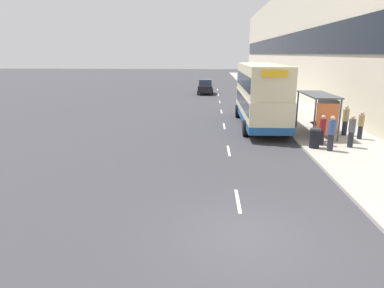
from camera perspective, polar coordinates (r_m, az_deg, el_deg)
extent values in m
plane|color=#38383D|center=(10.09, 8.75, -15.04)|extent=(220.00, 220.00, 0.00)
cube|color=#A39E93|center=(48.06, 12.17, 8.59)|extent=(5.00, 93.00, 0.14)
cube|color=beige|center=(48.63, 17.48, 16.42)|extent=(3.00, 93.00, 13.84)
cube|color=black|center=(48.27, 15.58, 15.74)|extent=(0.12, 89.28, 2.49)
cube|color=silver|center=(12.25, 7.66, -9.36)|extent=(0.12, 2.00, 0.01)
cube|color=silver|center=(18.27, 6.13, -1.13)|extent=(0.12, 2.00, 0.01)
cube|color=silver|center=(24.49, 5.38, 2.98)|extent=(0.12, 2.00, 0.01)
cube|color=silver|center=(30.78, 4.93, 5.42)|extent=(0.12, 2.00, 0.01)
cube|color=silver|center=(37.10, 4.63, 7.02)|extent=(0.12, 2.00, 0.01)
cube|color=silver|center=(43.45, 4.42, 8.16)|extent=(0.12, 2.00, 0.01)
cube|color=silver|center=(49.82, 4.26, 9.01)|extent=(0.12, 2.00, 0.01)
cube|color=#4C4C51|center=(22.54, 20.30, 7.74)|extent=(1.60, 4.20, 0.08)
cylinder|color=#4C4C51|center=(20.62, 19.72, 3.72)|extent=(0.10, 0.10, 2.40)
cylinder|color=#4C4C51|center=(24.42, 17.12, 5.54)|extent=(0.10, 0.10, 2.40)
cylinder|color=#4C4C51|center=(21.06, 23.38, 3.59)|extent=(0.10, 0.10, 2.40)
cylinder|color=#4C4C51|center=(24.80, 20.28, 5.41)|extent=(0.10, 0.10, 2.40)
cube|color=#99A8B2|center=(22.89, 21.66, 4.87)|extent=(0.04, 3.68, 1.92)
cube|color=#D86633|center=(20.88, 21.53, 3.82)|extent=(1.19, 0.10, 1.82)
cube|color=maroon|center=(22.91, 20.45, 2.78)|extent=(0.36, 2.80, 0.08)
cube|color=beige|center=(24.65, 11.23, 6.19)|extent=(2.55, 10.14, 1.85)
cube|color=beige|center=(24.45, 11.46, 10.60)|extent=(2.50, 9.84, 1.95)
cube|color=#1E518C|center=(24.76, 11.15, 4.59)|extent=(2.58, 10.19, 0.45)
cube|color=#2D3847|center=(24.60, 11.28, 7.04)|extent=(2.58, 9.53, 0.81)
cube|color=#2D3847|center=(24.46, 11.45, 10.37)|extent=(2.55, 9.53, 0.94)
cube|color=yellow|center=(19.44, 13.68, 11.31)|extent=(1.40, 0.08, 0.36)
cylinder|color=black|center=(28.04, 7.59, 5.45)|extent=(0.30, 1.00, 1.00)
cylinder|color=black|center=(28.36, 12.75, 5.32)|extent=(0.30, 1.00, 1.00)
cylinder|color=black|center=(21.59, 8.89, 2.60)|extent=(0.30, 1.00, 1.00)
cylinder|color=black|center=(22.00, 15.52, 2.46)|extent=(0.30, 1.00, 1.00)
cube|color=black|center=(44.28, 2.23, 9.25)|extent=(1.77, 3.91, 0.84)
cube|color=#2D3847|center=(44.41, 2.24, 10.26)|extent=(1.56, 1.88, 0.69)
cylinder|color=black|center=(43.11, 3.39, 8.52)|extent=(0.20, 0.60, 0.60)
cylinder|color=black|center=(43.14, 1.01, 8.55)|extent=(0.20, 0.60, 0.60)
cylinder|color=black|center=(45.52, 3.37, 8.85)|extent=(0.20, 0.60, 0.60)
cylinder|color=black|center=(45.55, 1.12, 8.88)|extent=(0.20, 0.60, 0.60)
cylinder|color=#23232D|center=(18.99, 22.07, 0.23)|extent=(0.30, 0.30, 0.87)
cylinder|color=navy|center=(18.82, 22.30, 2.58)|extent=(0.36, 0.36, 0.72)
sphere|color=tan|center=(18.73, 22.44, 4.01)|extent=(0.23, 0.23, 0.23)
cylinder|color=#23232D|center=(20.00, 20.78, 0.94)|extent=(0.27, 0.27, 0.79)
cylinder|color=maroon|center=(19.85, 20.97, 2.97)|extent=(0.33, 0.33, 0.66)
sphere|color=tan|center=(19.77, 21.08, 4.21)|extent=(0.21, 0.21, 0.21)
cylinder|color=#23232D|center=(23.01, 24.07, 2.44)|extent=(0.30, 0.30, 0.88)
cylinder|color=#997F51|center=(22.86, 24.28, 4.41)|extent=(0.37, 0.37, 0.73)
sphere|color=tan|center=(22.79, 24.41, 5.61)|extent=(0.24, 0.24, 0.24)
cylinder|color=#23232D|center=(20.14, 24.91, 0.67)|extent=(0.28, 0.28, 0.83)
cylinder|color=#4C4C51|center=(19.99, 25.15, 2.79)|extent=(0.35, 0.35, 0.69)
sphere|color=tan|center=(19.91, 25.29, 4.08)|extent=(0.23, 0.23, 0.23)
cylinder|color=#23232D|center=(22.36, 26.19, 1.74)|extent=(0.27, 0.27, 0.78)
cylinder|color=#997F51|center=(22.23, 26.40, 3.53)|extent=(0.32, 0.32, 0.65)
sphere|color=tan|center=(22.16, 26.52, 4.61)|extent=(0.21, 0.21, 0.21)
cylinder|color=black|center=(19.27, 19.76, 0.78)|extent=(0.52, 0.52, 0.95)
cylinder|color=#2D2D33|center=(19.16, 19.90, 2.30)|extent=(0.55, 0.55, 0.10)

